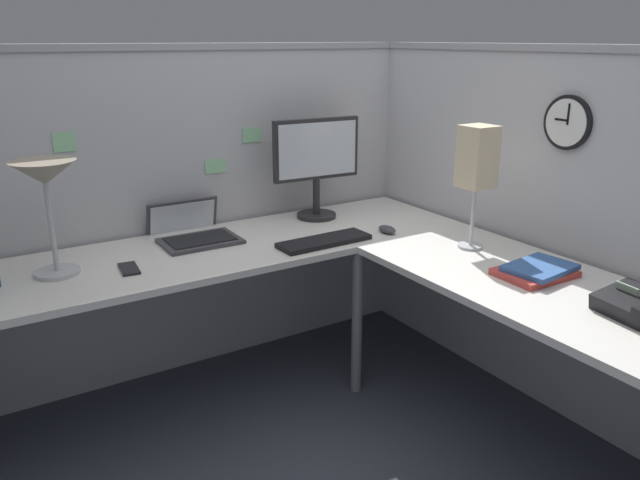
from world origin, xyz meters
name	(u,v)px	position (x,y,z in m)	size (l,w,h in m)	color
ground_plane	(347,416)	(0.00, 0.00, 0.00)	(6.80, 6.80, 0.00)	#383D47
cubicle_wall_back	(187,212)	(-0.36, 0.87, 0.79)	(2.57, 0.12, 1.58)	#B2B2B7
cubicle_wall_right	(546,230)	(0.87, -0.27, 0.79)	(0.12, 2.37, 1.58)	#B2B2B7
desk	(326,296)	(-0.15, -0.05, 0.63)	(2.35, 2.15, 0.73)	silver
monitor	(316,161)	(0.24, 0.64, 1.02)	(0.46, 0.20, 0.50)	#232326
laptop	(192,232)	(-0.42, 0.66, 0.75)	(0.34, 0.38, 0.22)	#38383D
keyboard	(324,241)	(0.04, 0.26, 0.74)	(0.43, 0.14, 0.02)	black
computer_mouse	(387,229)	(0.38, 0.24, 0.75)	(0.06, 0.10, 0.03)	#38383D
desk_lamp_dome	(45,182)	(-1.04, 0.49, 1.09)	(0.24, 0.24, 0.44)	#B7BABF
cell_phone	(129,269)	(-0.79, 0.39, 0.73)	(0.07, 0.14, 0.01)	black
office_phone	(635,305)	(0.50, -0.92, 0.77)	(0.21, 0.23, 0.11)	black
book_stack	(537,271)	(0.52, -0.51, 0.75)	(0.30, 0.23, 0.04)	#BF3F38
desk_lamp_paper	(477,161)	(0.56, -0.13, 1.11)	(0.13, 0.13, 0.53)	#B7BABF
wall_clock	(568,122)	(0.82, -0.35, 1.28)	(0.04, 0.22, 0.22)	black
pinned_note_leftmost	(215,166)	(-0.23, 0.82, 1.01)	(0.11, 0.00, 0.07)	#8CCC99
pinned_note_middle	(252,135)	(-0.03, 0.82, 1.15)	(0.10, 0.00, 0.07)	#8CCC99
pinned_note_rightmost	(64,142)	(-0.90, 0.82, 1.19)	(0.09, 0.00, 0.08)	#8CCC99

